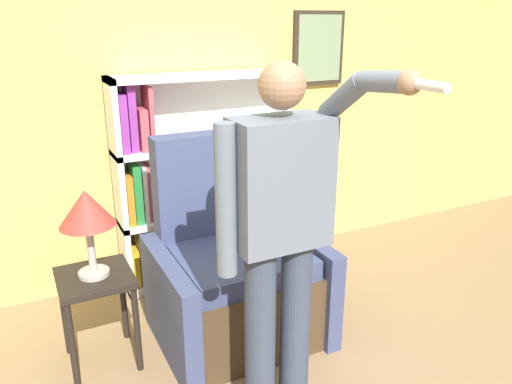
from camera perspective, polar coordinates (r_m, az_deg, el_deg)
wall_back at (r=3.66m, az=-10.57°, el=11.24°), size 8.00×0.11×2.80m
bookcase at (r=3.69m, az=-7.79°, el=1.22°), size 1.30×0.28×1.54m
armchair at (r=3.13m, az=-2.58°, el=-9.42°), size 0.97×0.83×1.24m
person_standing at (r=2.26m, az=2.80°, el=-4.14°), size 0.58×0.78×1.73m
side_table at (r=2.96m, az=-17.79°, el=-10.87°), size 0.40×0.40×0.56m
table_lamp at (r=2.76m, az=-18.80°, el=-2.12°), size 0.30×0.30×0.49m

